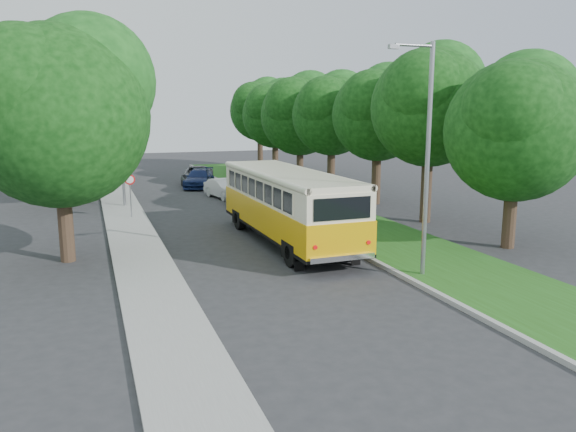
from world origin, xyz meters
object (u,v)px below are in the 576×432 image
object	(u,v)px
vintage_bus	(288,207)
car_grey	(197,175)
lamppost_far	(119,139)
lamppost_near	(425,153)
car_white	(224,189)
car_blue	(199,178)
car_silver	(254,195)

from	to	relation	value
vintage_bus	car_grey	size ratio (longest dim) A/B	2.23
lamppost_far	lamppost_near	bearing A→B (deg)	-64.29
lamppost_near	vintage_bus	world-z (taller)	lamppost_near
car_white	lamppost_near	bearing A→B (deg)	-96.22
car_white	car_blue	xyz separation A→B (m)	(-0.59, 5.78, 0.04)
car_blue	car_grey	size ratio (longest dim) A/B	0.95
car_blue	car_grey	distance (m)	2.41
lamppost_near	car_blue	bearing A→B (deg)	96.34
lamppost_far	vintage_bus	bearing A→B (deg)	-62.58
car_silver	car_white	size ratio (longest dim) A/B	1.14
car_silver	car_grey	world-z (taller)	car_silver
car_grey	car_silver	bearing A→B (deg)	-69.46
lamppost_near	car_grey	distance (m)	28.54
lamppost_far	car_silver	bearing A→B (deg)	-20.03
car_silver	lamppost_near	bearing A→B (deg)	-105.41
lamppost_near	car_blue	world-z (taller)	lamppost_near
lamppost_near	vintage_bus	size ratio (longest dim) A/B	0.73
lamppost_near	car_silver	world-z (taller)	lamppost_near
car_white	car_silver	bearing A→B (deg)	-91.80
lamppost_near	vintage_bus	distance (m)	7.48
car_white	vintage_bus	bearing A→B (deg)	-104.28
car_white	car_grey	distance (m)	8.18
car_grey	lamppost_far	bearing A→B (deg)	-107.73
lamppost_near	car_white	bearing A→B (deg)	96.49
car_grey	car_blue	bearing A→B (deg)	-82.19
vintage_bus	car_blue	xyz separation A→B (m)	(-0.22, 19.36, -0.95)
car_silver	car_blue	size ratio (longest dim) A/B	0.94
lamppost_near	lamppost_far	xyz separation A→B (m)	(-8.91, 18.50, -0.25)
lamppost_near	car_silver	size ratio (longest dim) A/B	1.82
car_blue	lamppost_near	bearing A→B (deg)	-64.36
lamppost_near	lamppost_far	world-z (taller)	lamppost_near
lamppost_near	lamppost_far	distance (m)	20.53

